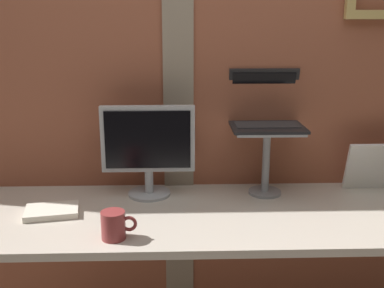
% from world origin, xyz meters
% --- Properties ---
extents(brick_wall_back, '(3.54, 0.16, 2.39)m').
position_xyz_m(brick_wall_back, '(0.00, 0.40, 1.19)').
color(brick_wall_back, '#9E563D').
rests_on(brick_wall_back, ground_plane).
extents(desk, '(2.34, 0.63, 0.74)m').
position_xyz_m(desk, '(-0.00, 0.03, 0.68)').
color(desk, beige).
rests_on(desk, ground_plane).
extents(monitor, '(0.39, 0.18, 0.39)m').
position_xyz_m(monitor, '(-0.18, 0.22, 0.97)').
color(monitor, '#ADB2B7').
rests_on(monitor, desk).
extents(laptop_stand, '(0.28, 0.22, 0.29)m').
position_xyz_m(laptop_stand, '(0.31, 0.22, 0.94)').
color(laptop_stand, gray).
rests_on(laptop_stand, desk).
extents(laptop, '(0.30, 0.28, 0.24)m').
position_xyz_m(laptop, '(0.31, 0.29, 1.10)').
color(laptop, black).
rests_on(laptop, laptop_stand).
extents(whiteboard_panel, '(0.33, 0.07, 0.22)m').
position_xyz_m(whiteboard_panel, '(0.84, 0.25, 0.85)').
color(whiteboard_panel, white).
rests_on(whiteboard_panel, desk).
extents(coffee_mug, '(0.12, 0.08, 0.10)m').
position_xyz_m(coffee_mug, '(-0.28, -0.18, 0.79)').
color(coffee_mug, maroon).
rests_on(coffee_mug, desk).
extents(paper_clutter_stack, '(0.22, 0.17, 0.02)m').
position_xyz_m(paper_clutter_stack, '(-0.55, 0.03, 0.76)').
color(paper_clutter_stack, silver).
rests_on(paper_clutter_stack, desk).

